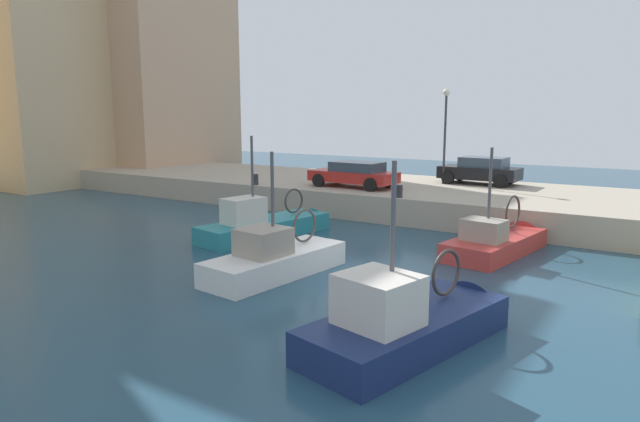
% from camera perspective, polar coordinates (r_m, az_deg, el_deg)
% --- Properties ---
extents(water_surface, '(80.00, 80.00, 0.00)m').
position_cam_1_polar(water_surface, '(17.12, 3.90, -6.26)').
color(water_surface, navy).
rests_on(water_surface, ground).
extents(quay_wall, '(9.00, 56.00, 1.20)m').
position_cam_1_polar(quay_wall, '(27.41, 15.59, 0.88)').
color(quay_wall, '#ADA08C').
rests_on(quay_wall, ground).
extents(fishing_boat_navy, '(6.04, 3.17, 4.79)m').
position_cam_1_polar(fishing_boat_navy, '(12.22, 9.82, -12.48)').
color(fishing_boat_navy, navy).
rests_on(fishing_boat_navy, ground).
extents(fishing_boat_red, '(5.79, 2.69, 4.53)m').
position_cam_1_polar(fishing_boat_red, '(20.44, 18.07, -3.75)').
color(fishing_boat_red, '#BC3833').
rests_on(fishing_boat_red, ground).
extents(fishing_boat_white, '(5.72, 2.34, 4.47)m').
position_cam_1_polar(fishing_boat_white, '(16.96, -3.86, -5.94)').
color(fishing_boat_white, white).
rests_on(fishing_boat_white, ground).
extents(fishing_boat_teal, '(6.68, 2.80, 4.74)m').
position_cam_1_polar(fishing_boat_teal, '(22.13, -5.14, -2.14)').
color(fishing_boat_teal, teal).
rests_on(fishing_boat_teal, ground).
extents(parked_car_red, '(2.10, 4.42, 1.26)m').
position_cam_1_polar(parked_car_red, '(27.24, 3.57, 3.86)').
color(parked_car_red, red).
rests_on(parked_car_red, quay_wall).
extents(parked_car_black, '(2.11, 4.01, 1.40)m').
position_cam_1_polar(parked_car_black, '(29.57, 16.27, 4.07)').
color(parked_car_black, black).
rests_on(parked_car_black, quay_wall).
extents(mooring_bollard_south, '(0.28, 0.28, 0.55)m').
position_cam_1_polar(mooring_bollard_south, '(24.13, 8.21, 2.04)').
color(mooring_bollard_south, '#2D2D33').
rests_on(mooring_bollard_south, quay_wall).
extents(mooring_bollard_mid, '(0.28, 0.28, 0.55)m').
position_cam_1_polar(mooring_bollard_mid, '(28.36, -6.67, 3.27)').
color(mooring_bollard_mid, '#2D2D33').
rests_on(mooring_bollard_mid, quay_wall).
extents(quay_streetlamp, '(0.36, 0.36, 4.83)m').
position_cam_1_polar(quay_streetlamp, '(29.18, 12.85, 9.14)').
color(quay_streetlamp, '#38383D').
rests_on(quay_streetlamp, quay_wall).
extents(waterfront_building_west, '(9.92, 8.76, 18.91)m').
position_cam_1_polar(waterfront_building_west, '(44.39, -16.83, 15.71)').
color(waterfront_building_west, tan).
rests_on(waterfront_building_west, ground).
extents(waterfront_building_east_mid, '(8.58, 7.16, 22.34)m').
position_cam_1_polar(waterfront_building_east_mid, '(42.26, -26.68, 17.75)').
color(waterfront_building_east_mid, '#D1B284').
rests_on(waterfront_building_east_mid, ground).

